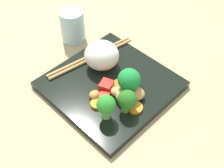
{
  "coord_description": "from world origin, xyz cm",
  "views": [
    {
      "loc": [
        31.2,
        31.55,
        50.22
      ],
      "look_at": [
        1.4,
        1.93,
        3.68
      ],
      "focal_mm": 46.18,
      "sensor_mm": 36.0,
      "label": 1
    }
  ],
  "objects_px": {
    "drinking_glass": "(73,26)",
    "chopstick_pair": "(91,57)",
    "rice_mound": "(102,55)",
    "broccoli_floret_1": "(106,105)",
    "carrot_slice_2": "(119,84)",
    "square_plate": "(110,85)"
  },
  "relations": [
    {
      "from": "carrot_slice_2",
      "to": "chopstick_pair",
      "type": "height_order",
      "value": "chopstick_pair"
    },
    {
      "from": "drinking_glass",
      "to": "square_plate",
      "type": "bearing_deg",
      "value": 74.42
    },
    {
      "from": "broccoli_floret_1",
      "to": "drinking_glass",
      "type": "distance_m",
      "value": 0.29
    },
    {
      "from": "drinking_glass",
      "to": "chopstick_pair",
      "type": "bearing_deg",
      "value": 73.58
    },
    {
      "from": "broccoli_floret_1",
      "to": "drinking_glass",
      "type": "xyz_separation_m",
      "value": [
        -0.13,
        -0.26,
        -0.01
      ]
    },
    {
      "from": "broccoli_floret_1",
      "to": "drinking_glass",
      "type": "relative_size",
      "value": 0.72
    },
    {
      "from": "chopstick_pair",
      "to": "drinking_glass",
      "type": "height_order",
      "value": "drinking_glass"
    },
    {
      "from": "chopstick_pair",
      "to": "broccoli_floret_1",
      "type": "bearing_deg",
      "value": 66.85
    },
    {
      "from": "rice_mound",
      "to": "chopstick_pair",
      "type": "relative_size",
      "value": 0.34
    },
    {
      "from": "rice_mound",
      "to": "drinking_glass",
      "type": "relative_size",
      "value": 0.93
    },
    {
      "from": "square_plate",
      "to": "chopstick_pair",
      "type": "height_order",
      "value": "chopstick_pair"
    },
    {
      "from": "broccoli_floret_1",
      "to": "rice_mound",
      "type": "bearing_deg",
      "value": -130.48
    },
    {
      "from": "carrot_slice_2",
      "to": "drinking_glass",
      "type": "distance_m",
      "value": 0.22
    },
    {
      "from": "chopstick_pair",
      "to": "rice_mound",
      "type": "bearing_deg",
      "value": 100.38
    },
    {
      "from": "drinking_glass",
      "to": "carrot_slice_2",
      "type": "bearing_deg",
      "value": 77.92
    },
    {
      "from": "rice_mound",
      "to": "broccoli_floret_1",
      "type": "relative_size",
      "value": 1.3
    },
    {
      "from": "square_plate",
      "to": "broccoli_floret_1",
      "type": "height_order",
      "value": "broccoli_floret_1"
    },
    {
      "from": "broccoli_floret_1",
      "to": "carrot_slice_2",
      "type": "bearing_deg",
      "value": -152.73
    },
    {
      "from": "broccoli_floret_1",
      "to": "carrot_slice_2",
      "type": "distance_m",
      "value": 0.1
    },
    {
      "from": "rice_mound",
      "to": "drinking_glass",
      "type": "xyz_separation_m",
      "value": [
        -0.03,
        -0.14,
        -0.01
      ]
    },
    {
      "from": "rice_mound",
      "to": "drinking_glass",
      "type": "height_order",
      "value": "drinking_glass"
    },
    {
      "from": "rice_mound",
      "to": "drinking_glass",
      "type": "distance_m",
      "value": 0.15
    }
  ]
}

